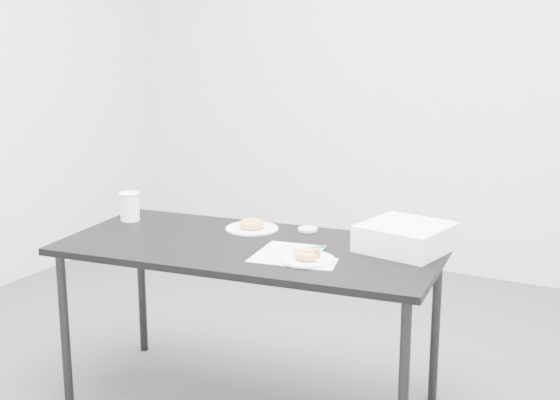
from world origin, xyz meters
The scene contains 14 objects.
floor centered at (0.00, 0.00, 0.00)m, with size 4.00×4.00×0.00m, color #46464B.
wall_back centered at (0.00, 2.00, 1.35)m, with size 4.00×0.02×2.70m, color silver.
table centered at (0.04, -0.06, 0.63)m, with size 1.57×0.87×0.68m.
scorecard centered at (0.22, -0.10, 0.68)m, with size 0.23×0.29×0.00m, color silver.
logo_patch centered at (0.29, 0.00, 0.69)m, with size 0.05×0.05×0.00m, color green.
pen centered at (0.27, -0.02, 0.69)m, with size 0.01×0.01×0.13m, color #0C8B4A.
napkin centered at (0.37, -0.16, 0.68)m, with size 0.14×0.14×0.00m, color silver.
plate_near centered at (0.33, -0.14, 0.69)m, with size 0.21×0.21×0.01m, color white.
donut_near centered at (0.33, -0.14, 0.71)m, with size 0.10×0.10×0.03m, color #CC8740.
plate_far centered at (-0.07, 0.14, 0.69)m, with size 0.22×0.22×0.01m, color white.
donut_far centered at (-0.07, 0.14, 0.71)m, with size 0.10×0.10×0.03m, color #CC8740.
coffee_cup centered at (-0.62, 0.01, 0.75)m, with size 0.08×0.08×0.13m, color white.
cup_lid centered at (0.15, 0.23, 0.69)m, with size 0.08×0.08×0.01m, color silver.
bakery_box centered at (0.60, 0.16, 0.73)m, with size 0.31×0.31×0.10m, color white.
Camera 1 is at (1.54, -2.61, 1.56)m, focal length 50.00 mm.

